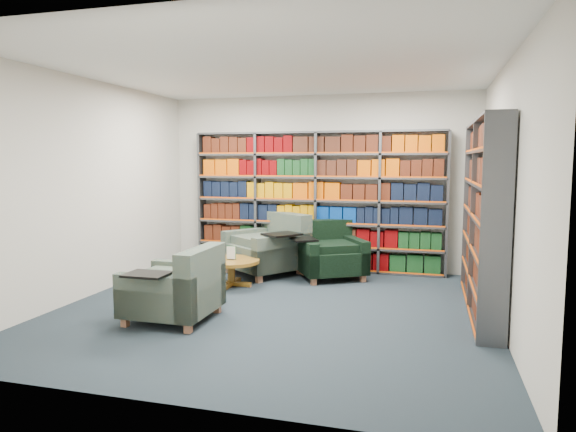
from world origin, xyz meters
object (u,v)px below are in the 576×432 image
(chair_green_right, at_px, (328,254))
(coffee_table, at_px, (231,265))
(chair_teal_left, at_px, (271,249))
(chair_teal_front, at_px, (180,291))

(chair_green_right, xyz_separation_m, coffee_table, (-1.19, -0.95, -0.04))
(chair_teal_left, bearing_deg, chair_teal_front, -95.81)
(chair_teal_front, bearing_deg, chair_green_right, 65.64)
(chair_green_right, relative_size, coffee_table, 1.58)
(coffee_table, bearing_deg, chair_teal_front, -88.83)
(chair_teal_left, distance_m, coffee_table, 1.00)
(chair_teal_left, height_order, chair_teal_front, chair_teal_left)
(chair_teal_left, bearing_deg, coffee_table, -107.05)
(chair_teal_front, distance_m, coffee_table, 1.60)
(chair_teal_left, xyz_separation_m, chair_green_right, (0.90, -0.00, -0.04))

